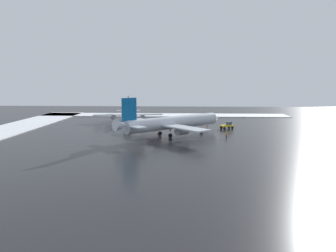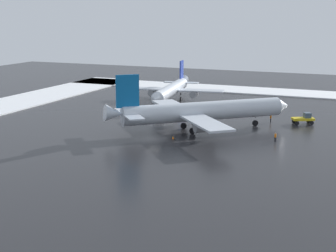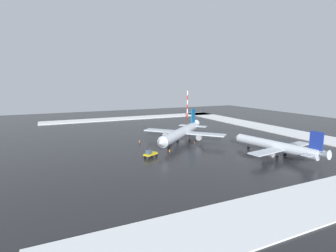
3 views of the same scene
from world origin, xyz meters
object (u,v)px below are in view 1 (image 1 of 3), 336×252
(pushback_tug, at_px, (227,125))
(traffic_cone_near_nose, at_px, (162,140))
(traffic_cone_mid_line, at_px, (158,133))
(ground_crew_mid_apron, at_px, (226,135))
(airplane_distant_tail, at_px, (171,123))
(ground_crew_by_nose_gear, at_px, (207,126))
(airplane_foreground_jet, at_px, (128,114))

(pushback_tug, distance_m, traffic_cone_near_nose, 31.32)
(traffic_cone_near_nose, distance_m, traffic_cone_mid_line, 11.43)
(traffic_cone_near_nose, bearing_deg, ground_crew_mid_apron, 106.02)
(airplane_distant_tail, xyz_separation_m, ground_crew_by_nose_gear, (-13.83, 11.80, -3.00))
(ground_crew_by_nose_gear, bearing_deg, traffic_cone_mid_line, -139.72)
(ground_crew_by_nose_gear, xyz_separation_m, traffic_cone_near_nose, (22.42, -14.01, -0.70))
(ground_crew_mid_apron, bearing_deg, pushback_tug, 169.41)
(ground_crew_by_nose_gear, bearing_deg, ground_crew_mid_apron, -69.82)
(traffic_cone_mid_line, bearing_deg, traffic_cone_near_nose, 10.92)
(pushback_tug, height_order, ground_crew_by_nose_gear, pushback_tug)
(airplane_foreground_jet, bearing_deg, pushback_tug, 58.79)
(airplane_foreground_jet, relative_size, ground_crew_mid_apron, 19.52)
(airplane_distant_tail, relative_size, ground_crew_mid_apron, 19.17)
(traffic_cone_mid_line, bearing_deg, airplane_foreground_jet, -152.73)
(pushback_tug, xyz_separation_m, traffic_cone_mid_line, (11.93, -23.23, -1.01))
(airplane_foreground_jet, bearing_deg, ground_crew_mid_apron, 37.36)
(ground_crew_mid_apron, distance_m, traffic_cone_mid_line, 21.47)
(airplane_distant_tail, distance_m, airplane_foreground_jet, 35.04)
(airplane_foreground_jet, relative_size, traffic_cone_mid_line, 60.69)
(traffic_cone_near_nose, xyz_separation_m, traffic_cone_mid_line, (-11.23, -2.17, 0.00))
(pushback_tug, relative_size, traffic_cone_near_nose, 9.27)
(ground_crew_by_nose_gear, bearing_deg, airplane_distant_tail, -124.89)
(airplane_distant_tail, distance_m, traffic_cone_near_nose, 9.61)
(airplane_distant_tail, bearing_deg, ground_crew_mid_apron, -53.28)
(pushback_tug, bearing_deg, ground_crew_by_nose_gear, 158.37)
(airplane_distant_tail, distance_m, traffic_cone_mid_line, 6.30)
(airplane_foreground_jet, height_order, traffic_cone_mid_line, airplane_foreground_jet)
(airplane_foreground_jet, distance_m, ground_crew_mid_apron, 47.98)
(ground_crew_by_nose_gear, distance_m, traffic_cone_mid_line, 19.68)
(ground_crew_mid_apron, bearing_deg, ground_crew_by_nose_gear, -167.72)
(airplane_distant_tail, distance_m, pushback_tug, 23.98)
(pushback_tug, bearing_deg, ground_crew_mid_apron, -125.87)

